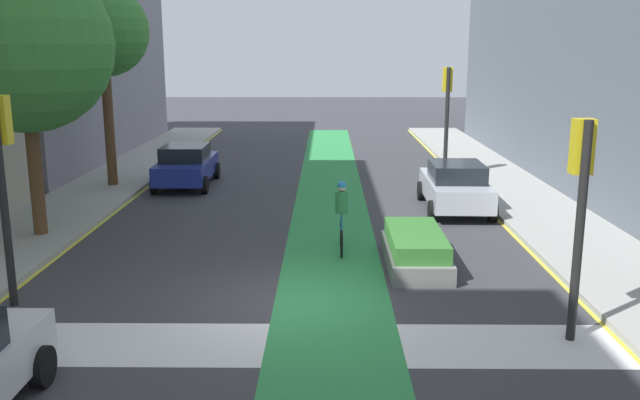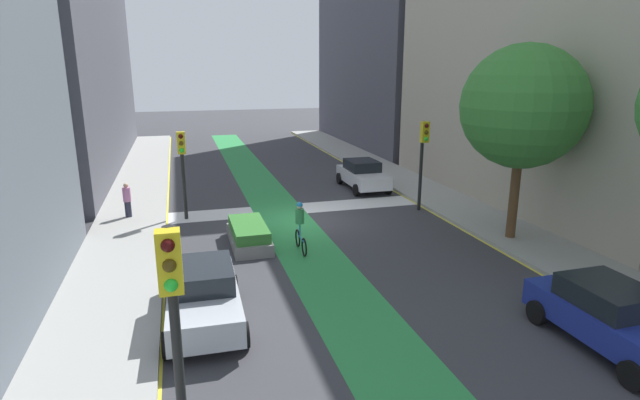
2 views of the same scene
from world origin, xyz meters
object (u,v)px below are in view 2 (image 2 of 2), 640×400
Objects in this scene: traffic_signal_near_left at (423,149)px; car_blue_left_far at (611,316)px; traffic_signal_far_right at (174,313)px; cyclist_in_lane at (300,226)px; pedestrian_sidewalk_right_a at (127,200)px; traffic_signal_near_right at (182,158)px; street_tree_near at (523,107)px; car_silver_right_far at (203,294)px; median_planter at (249,235)px; car_white_left_near at (363,174)px.

car_blue_left_far is at bearing 85.09° from traffic_signal_near_left.
cyclist_in_lane is at bearing -113.43° from traffic_signal_far_right.
traffic_signal_near_left is 2.76× the size of pedestrian_sidewalk_right_a.
street_tree_near reaches higher than traffic_signal_near_right.
traffic_signal_near_right is 0.89× the size of traffic_signal_far_right.
traffic_signal_near_right is 16.84m from car_blue_left_far.
traffic_signal_near_right is at bearing -54.65° from car_blue_left_far.
car_silver_right_far reaches higher than median_planter.
traffic_signal_near_left is 0.57× the size of street_tree_near.
car_blue_left_far is 2.76× the size of pedestrian_sidewalk_right_a.
cyclist_in_lane is (-3.99, 5.19, -1.80)m from traffic_signal_near_right.
traffic_signal_near_right is 1.24× the size of median_planter.
street_tree_near is (-12.20, 6.33, 2.42)m from traffic_signal_near_right.
car_silver_right_far is 6.05m from median_planter.
cyclist_in_lane is (5.68, -8.45, 0.17)m from car_blue_left_far.
car_blue_left_far and car_silver_right_far have the same top height.
cyclist_in_lane reaches higher than pedestrian_sidewalk_right_a.
car_blue_left_far is at bearing 130.39° from pedestrian_sidewalk_right_a.
traffic_signal_near_right is at bearing -88.52° from car_silver_right_far.
pedestrian_sidewalk_right_a is 6.67m from median_planter.
traffic_signal_near_right reaches higher than median_planter.
pedestrian_sidewalk_right_a is (12.13, 2.78, 0.12)m from car_white_left_near.
car_white_left_near is at bearing -125.54° from car_silver_right_far.
car_silver_right_far is 10.74m from pedestrian_sidewalk_right_a.
cyclist_in_lane is at bearing -7.88° from street_tree_near.
traffic_signal_far_right is 10.37m from car_blue_left_far.
street_tree_near is at bearing 107.21° from traffic_signal_near_left.
traffic_signal_near_right is 0.54× the size of street_tree_near.
traffic_signal_near_left reaches higher than car_blue_left_far.
car_blue_left_far is at bearing -171.32° from traffic_signal_far_right.
street_tree_near is at bearing -164.01° from car_silver_right_far.
traffic_signal_near_left is at bearing 102.06° from car_white_left_near.
car_white_left_near is at bearing -89.94° from car_blue_left_far.
traffic_signal_far_right reaches higher than car_silver_right_far.
car_white_left_near is 12.44m from pedestrian_sidewalk_right_a.
traffic_signal_near_left reaches higher than median_planter.
car_white_left_near is at bearing -167.09° from pedestrian_sidewalk_right_a.
median_planter is at bearing -109.28° from car_silver_right_far.
car_blue_left_far is 0.58× the size of street_tree_near.
street_tree_near is (-8.21, 1.14, 4.21)m from cyclist_in_lane.
street_tree_near is (-12.53, -8.84, 2.11)m from traffic_signal_far_right.
traffic_signal_near_left is 7.91m from cyclist_in_lane.
car_silver_right_far is (9.42, -3.88, 0.00)m from car_blue_left_far.
traffic_signal_near_left is at bearing -129.02° from traffic_signal_far_right.
median_planter is (1.75, -1.14, -0.57)m from cyclist_in_lane.
median_planter is (7.41, 7.47, -0.40)m from car_white_left_near.
traffic_signal_near_left reaches higher than car_white_left_near.
traffic_signal_near_left is 1.00× the size of car_white_left_near.
pedestrian_sidewalk_right_a is at bearing -49.61° from car_blue_left_far.
street_tree_near reaches higher than traffic_signal_near_left.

